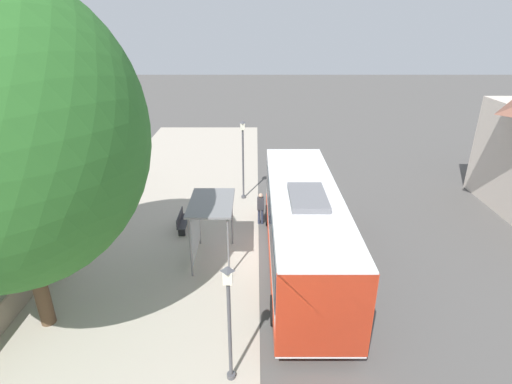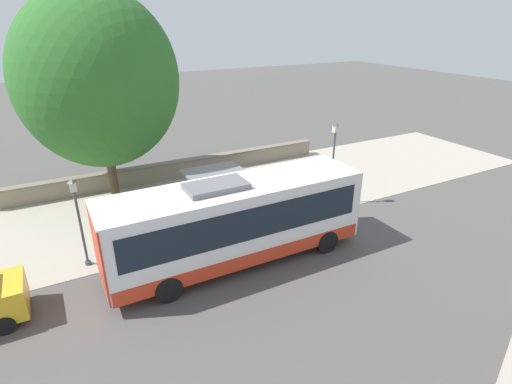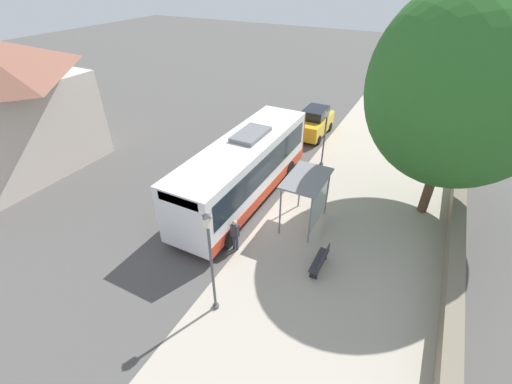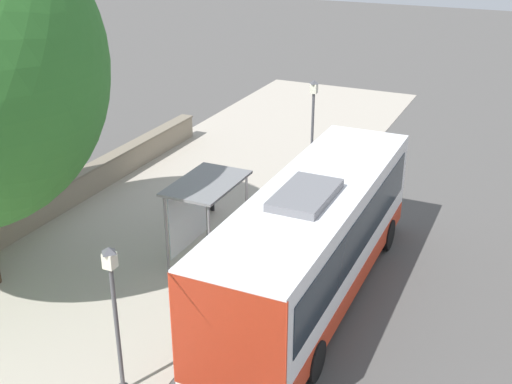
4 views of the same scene
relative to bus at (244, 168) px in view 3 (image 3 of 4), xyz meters
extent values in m
plane|color=#514F4C|center=(-1.73, 0.71, -1.86)|extent=(120.00, 120.00, 0.00)
cube|color=#ADA393|center=(-6.23, 0.71, -1.85)|extent=(9.00, 44.00, 0.02)
cube|color=gray|center=(-10.28, 0.71, -1.37)|extent=(0.50, 20.00, 0.99)
cube|color=#776C5B|center=(-10.28, 0.71, -0.84)|extent=(0.60, 20.00, 0.08)
cube|color=white|center=(0.00, 0.02, 0.05)|extent=(2.61, 10.50, 2.93)
cube|color=black|center=(0.00, 0.02, 0.43)|extent=(2.65, 9.66, 1.29)
cube|color=red|center=(0.00, 0.02, -1.12)|extent=(2.65, 10.29, 0.59)
cube|color=red|center=(0.00, -5.20, 0.05)|extent=(2.65, 0.06, 2.82)
cube|color=black|center=(0.00, 5.23, 1.22)|extent=(1.96, 0.08, 0.41)
cube|color=slate|center=(0.00, -0.77, 1.63)|extent=(1.31, 2.31, 0.22)
cylinder|color=black|center=(-1.23, 3.69, -1.36)|extent=(0.30, 1.00, 1.00)
cylinder|color=black|center=(1.23, 3.69, -1.36)|extent=(0.30, 1.00, 1.00)
cylinder|color=black|center=(-1.23, -3.24, -1.36)|extent=(0.30, 1.00, 1.00)
cylinder|color=black|center=(1.23, -3.24, -1.36)|extent=(0.30, 1.00, 1.00)
cylinder|color=slate|center=(-2.91, -0.63, -0.57)|extent=(0.08, 0.08, 2.59)
cylinder|color=slate|center=(-2.91, 1.84, -0.57)|extent=(0.08, 0.08, 2.59)
cylinder|color=slate|center=(-4.36, -0.63, -0.57)|extent=(0.08, 0.08, 2.59)
cylinder|color=slate|center=(-4.36, 1.84, -0.57)|extent=(0.08, 0.08, 2.59)
cube|color=slate|center=(-3.64, 0.61, 0.77)|extent=(1.75, 2.77, 0.08)
cube|color=silver|center=(-4.34, 0.61, -0.44)|extent=(0.03, 2.22, 2.07)
cylinder|color=#2D3347|center=(-1.71, 3.76, -1.47)|extent=(0.12, 0.12, 0.79)
cylinder|color=#2D3347|center=(-1.55, 3.76, -1.47)|extent=(0.12, 0.12, 0.79)
cube|color=#333338|center=(-1.63, 3.76, -0.76)|extent=(0.34, 0.22, 0.64)
sphere|color=tan|center=(-1.63, 3.76, -0.33)|extent=(0.22, 0.22, 0.22)
cube|color=#333338|center=(-5.31, 3.14, -1.41)|extent=(0.40, 1.59, 0.06)
cube|color=#333338|center=(-5.48, 3.14, -1.18)|extent=(0.04, 1.59, 0.40)
cube|color=black|center=(-5.31, 2.51, -1.64)|extent=(0.32, 0.06, 0.45)
cube|color=black|center=(-5.31, 3.78, -1.64)|extent=(0.32, 0.06, 0.45)
cylinder|color=#4C4C51|center=(-2.56, 6.82, -1.78)|extent=(0.24, 0.24, 0.16)
cylinder|color=#4C4C51|center=(-2.56, 6.82, 0.12)|extent=(0.10, 0.10, 3.97)
cube|color=silver|center=(-2.56, 6.82, 2.28)|extent=(0.24, 0.24, 0.35)
pyramid|color=#4C4C51|center=(-2.56, 6.82, 2.53)|extent=(0.28, 0.28, 0.14)
cylinder|color=#4C4C51|center=(-2.56, -5.50, -1.78)|extent=(0.24, 0.24, 0.16)
cylinder|color=#4C4C51|center=(-2.56, -5.50, -0.23)|extent=(0.10, 0.10, 3.28)
cube|color=silver|center=(-2.56, -5.50, 1.59)|extent=(0.24, 0.24, 0.35)
pyramid|color=#4C4C51|center=(-2.56, -5.50, 1.83)|extent=(0.28, 0.28, 0.14)
cylinder|color=brown|center=(-8.79, -3.26, 0.27)|extent=(0.47, 0.47, 4.27)
ellipsoid|color=#2D6B28|center=(-8.79, -3.26, 4.59)|extent=(7.95, 7.95, 8.74)
cube|color=gold|center=(-0.53, -9.64, -1.05)|extent=(1.79, 4.11, 1.08)
cube|color=black|center=(-0.53, -9.75, -0.17)|extent=(1.52, 2.14, 0.67)
cylinder|color=black|center=(-1.37, -8.31, -1.54)|extent=(0.22, 0.64, 0.64)
cylinder|color=black|center=(0.32, -8.31, -1.54)|extent=(0.22, 0.64, 0.64)
cylinder|color=black|center=(-1.37, -10.98, -1.54)|extent=(0.22, 0.64, 0.64)
cylinder|color=black|center=(0.32, -10.98, -1.54)|extent=(0.22, 0.64, 0.64)
camera|label=1|loc=(-1.85, -13.75, 7.50)|focal=28.00mm
camera|label=2|loc=(12.81, -5.94, 7.41)|focal=28.00mm
camera|label=3|loc=(-7.72, 13.45, 8.93)|focal=24.00mm
camera|label=4|loc=(5.05, -14.75, 8.29)|focal=45.00mm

